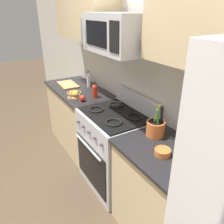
% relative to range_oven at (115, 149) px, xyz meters
% --- Properties ---
extents(ground_plane, '(16.00, 16.00, 0.00)m').
position_rel_range_oven_xyz_m(ground_plane, '(0.00, -0.70, -0.47)').
color(ground_plane, '#473828').
extents(wall_back, '(8.00, 0.10, 2.60)m').
position_rel_range_oven_xyz_m(wall_back, '(0.00, 0.38, 0.83)').
color(wall_back, beige).
rests_on(wall_back, ground).
extents(counter_left, '(1.23, 0.62, 0.91)m').
position_rel_range_oven_xyz_m(counter_left, '(-1.00, -0.00, -0.02)').
color(counter_left, tan).
rests_on(counter_left, ground).
extents(range_oven, '(0.76, 0.66, 1.09)m').
position_rel_range_oven_xyz_m(range_oven, '(0.00, 0.00, 0.00)').
color(range_oven, '#B2B5BA').
rests_on(range_oven, ground).
extents(counter_right, '(0.76, 0.62, 0.91)m').
position_rel_range_oven_xyz_m(counter_right, '(0.77, -0.00, -0.02)').
color(counter_right, tan).
rests_on(counter_right, ground).
extents(microwave, '(0.71, 0.44, 0.35)m').
position_rel_range_oven_xyz_m(microwave, '(-0.00, 0.03, 1.27)').
color(microwave, '#B2B5BA').
extents(upper_cabinets_left, '(1.22, 0.34, 0.80)m').
position_rel_range_oven_xyz_m(upper_cabinets_left, '(-1.01, 0.16, 1.51)').
color(upper_cabinets_left, tan).
extents(upper_cabinets_right, '(0.75, 0.34, 0.80)m').
position_rel_range_oven_xyz_m(upper_cabinets_right, '(0.77, 0.16, 1.51)').
color(upper_cabinets_right, tan).
extents(utensil_crock, '(0.17, 0.17, 0.31)m').
position_rel_range_oven_xyz_m(utensil_crock, '(0.55, 0.08, 0.51)').
color(utensil_crock, '#D1662D').
rests_on(utensil_crock, counter_right).
extents(fruit_basket, '(0.19, 0.19, 0.10)m').
position_rel_range_oven_xyz_m(fruit_basket, '(-0.72, -0.17, 0.48)').
color(fruit_basket, '#9E7A4C').
rests_on(fruit_basket, counter_left).
extents(apple_loose, '(0.08, 0.08, 0.08)m').
position_rel_range_oven_xyz_m(apple_loose, '(-0.54, -0.14, 0.47)').
color(apple_loose, red).
rests_on(apple_loose, counter_left).
extents(cutting_board, '(0.41, 0.25, 0.02)m').
position_rel_range_oven_xyz_m(cutting_board, '(-1.24, -0.06, 0.44)').
color(cutting_board, tan).
rests_on(cutting_board, counter_left).
extents(bottle_vinegar, '(0.06, 0.06, 0.23)m').
position_rel_range_oven_xyz_m(bottle_vinegar, '(-0.99, 0.17, 0.54)').
color(bottle_vinegar, silver).
rests_on(bottle_vinegar, counter_left).
extents(bottle_hot_sauce, '(0.07, 0.07, 0.20)m').
position_rel_range_oven_xyz_m(bottle_hot_sauce, '(-0.58, 0.06, 0.53)').
color(bottle_hot_sauce, red).
rests_on(bottle_hot_sauce, counter_left).
extents(prep_bowl, '(0.13, 0.13, 0.05)m').
position_rel_range_oven_xyz_m(prep_bowl, '(0.80, -0.06, 0.46)').
color(prep_bowl, '#D1662D').
rests_on(prep_bowl, counter_right).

